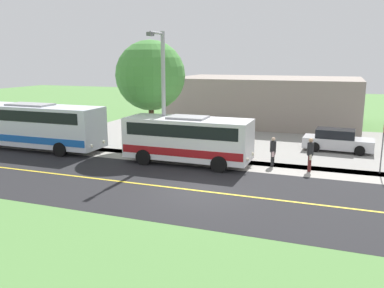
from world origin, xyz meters
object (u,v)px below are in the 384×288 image
Objects in this scene: transit_bus_rear at (32,124)px; street_light_pole at (163,90)px; parked_car_near at (337,141)px; tree_curbside at (151,76)px; pedestrian_waiting at (273,151)px; commercial_building at (266,100)px; shuttle_bus_front at (188,138)px; stop_sign at (384,137)px; pedestrian_with_bags at (310,153)px.

street_light_pole is at bearing 92.08° from transit_bus_rear.
parked_car_near is 13.05m from tree_curbside.
pedestrian_waiting is 0.37× the size of parked_car_near.
commercial_building is at bearing 159.47° from tree_curbside.
shuttle_bus_front is 1.65× the size of parked_car_near.
stop_sign is (-1.57, 21.58, 0.27)m from transit_bus_rear.
shuttle_bus_front is 0.44× the size of commercial_building.
shuttle_bus_front is 10.39m from parked_car_near.
tree_curbside reaches higher than pedestrian_with_bags.
pedestrian_with_bags is 0.63× the size of stop_sign.
pedestrian_waiting is 7.28m from street_light_pole.
pedestrian_waiting is at bearing 103.27° from shuttle_bus_front.
shuttle_bus_front is at bearing 52.41° from tree_curbside.
transit_bus_rear is 5.64× the size of pedestrian_with_bags.
parked_car_near is (-6.43, 8.12, -0.84)m from shuttle_bus_front.
tree_curbside is (-2.53, -2.00, 0.73)m from street_light_pole.
stop_sign is at bearing 95.81° from street_light_pole.
commercial_building is (-16.15, -5.26, 1.15)m from pedestrian_with_bags.
transit_bus_rear reaches higher than pedestrian_with_bags.
parked_car_near is (-6.46, 19.33, -1.00)m from transit_bus_rear.
stop_sign reaches higher than parked_car_near.
shuttle_bus_front is 0.98× the size of street_light_pole.
street_light_pole reaches higher than pedestrian_with_bags.
tree_curbside is (-2.87, 7.51, 3.21)m from transit_bus_rear.
commercial_building is (-16.53, 3.25, -2.03)m from street_light_pole.
transit_bus_rear is 3.57× the size of stop_sign.
parked_car_near is (-5.32, 3.38, -0.20)m from pedestrian_waiting.
shuttle_bus_front is 16.93m from commercial_building.
parked_car_near is at bearing 108.47° from transit_bus_rear.
transit_bus_rear is at bearing -37.07° from commercial_building.
commercial_building reaches higher than transit_bus_rear.
transit_bus_rear is 18.03m from pedestrian_with_bags.
transit_bus_rear reaches higher than shuttle_bus_front.
commercial_building is at bearing 142.93° from transit_bus_rear.
stop_sign is at bearing 94.42° from pedestrian_waiting.
shuttle_bus_front is 4.06× the size of pedestrian_with_bags.
pedestrian_waiting is 0.23× the size of tree_curbside.
street_light_pole is (0.79, -6.45, 3.28)m from pedestrian_waiting.
pedestrian_waiting is at bearing -101.41° from pedestrian_with_bags.
commercial_building is at bearing -161.97° from pedestrian_with_bags.
shuttle_bus_front is 1.03× the size of tree_curbside.
parked_car_near is at bearing 32.27° from commercial_building.
commercial_building reaches higher than stop_sign.
pedestrian_with_bags is 3.81m from stop_sign.
stop_sign is 14.44m from tree_curbside.
tree_curbside is at bearing -127.59° from shuttle_bus_front.
pedestrian_with_bags is at bearing 78.42° from tree_curbside.
street_light_pole reaches higher than commercial_building.
shuttle_bus_front is 10.50m from stop_sign.
transit_bus_rear is at bearing -87.70° from pedestrian_with_bags.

